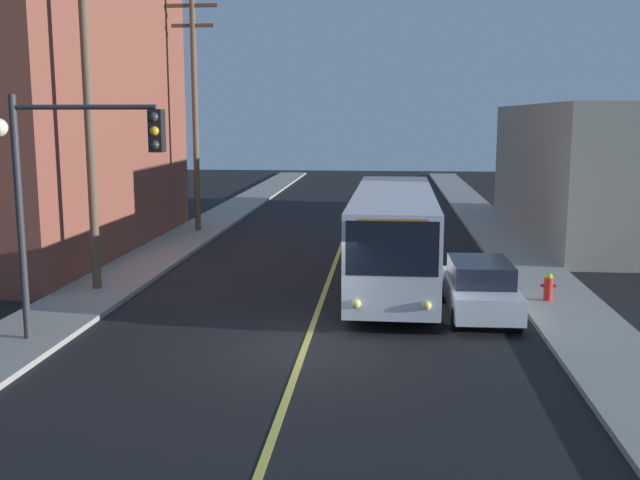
% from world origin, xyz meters
% --- Properties ---
extents(ground_plane, '(120.00, 120.00, 0.00)m').
position_xyz_m(ground_plane, '(0.00, 0.00, 0.00)').
color(ground_plane, black).
extents(sidewalk_left, '(2.50, 90.00, 0.15)m').
position_xyz_m(sidewalk_left, '(-7.25, 10.00, 0.07)').
color(sidewalk_left, gray).
rests_on(sidewalk_left, ground).
extents(sidewalk_right, '(2.50, 90.00, 0.15)m').
position_xyz_m(sidewalk_right, '(7.25, 10.00, 0.07)').
color(sidewalk_right, gray).
rests_on(sidewalk_right, ground).
extents(lane_stripe_center, '(0.16, 60.00, 0.01)m').
position_xyz_m(lane_stripe_center, '(0.00, 15.00, 0.01)').
color(lane_stripe_center, '#D8CC4C').
rests_on(lane_stripe_center, ground).
extents(building_left_brick, '(10.00, 16.74, 13.19)m').
position_xyz_m(building_left_brick, '(-13.49, 12.24, 6.59)').
color(building_left_brick, brown).
rests_on(building_left_brick, ground).
extents(city_bus, '(2.72, 12.19, 3.20)m').
position_xyz_m(city_bus, '(2.20, 6.94, 1.82)').
color(city_bus, silver).
rests_on(city_bus, ground).
extents(parked_car_white, '(1.89, 4.43, 1.62)m').
position_xyz_m(parked_car_white, '(4.62, 3.31, 0.84)').
color(parked_car_white, silver).
rests_on(parked_car_white, ground).
extents(utility_pole_near, '(2.40, 0.28, 11.74)m').
position_xyz_m(utility_pole_near, '(-7.35, 5.19, 6.55)').
color(utility_pole_near, brown).
rests_on(utility_pole_near, sidewalk_left).
extents(utility_pole_mid, '(2.40, 0.28, 11.16)m').
position_xyz_m(utility_pole_mid, '(-7.19, 17.53, 6.25)').
color(utility_pole_mid, brown).
rests_on(utility_pole_mid, sidewalk_left).
extents(traffic_signal_left_corner, '(3.75, 0.48, 6.00)m').
position_xyz_m(traffic_signal_left_corner, '(-5.41, -0.31, 4.30)').
color(traffic_signal_left_corner, '#2D2D33').
rests_on(traffic_signal_left_corner, sidewalk_left).
extents(fire_hydrant, '(0.44, 0.26, 0.84)m').
position_xyz_m(fire_hydrant, '(6.85, 4.83, 0.58)').
color(fire_hydrant, red).
rests_on(fire_hydrant, sidewalk_right).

